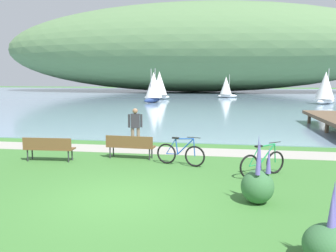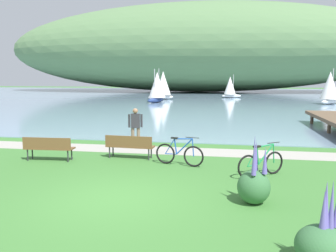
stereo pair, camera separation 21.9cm
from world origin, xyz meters
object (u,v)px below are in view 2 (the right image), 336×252
object	(u,v)px
park_bench_near_camera	(130,145)
person_at_shoreline	(135,125)
sailboat_toward_hillside	(157,87)
bicycle_leaning_near_bench	(261,163)
sailboat_mid_bay	(330,87)
sailboat_nearest_to_shore	(230,87)
sailboat_far_off	(163,85)
bicycle_beside_path	(179,154)
park_bench_further_along	(48,147)

from	to	relation	value
park_bench_near_camera	person_at_shoreline	distance (m)	1.99
sailboat_toward_hillside	bicycle_leaning_near_bench	bearing A→B (deg)	-72.38
bicycle_leaning_near_bench	sailboat_toward_hillside	bearing A→B (deg)	107.62
sailboat_mid_bay	sailboat_nearest_to_shore	bearing A→B (deg)	134.81
person_at_shoreline	sailboat_far_off	bearing A→B (deg)	98.84
person_at_shoreline	sailboat_toward_hillside	world-z (taller)	sailboat_toward_hillside
park_bench_near_camera	sailboat_toward_hillside	distance (m)	28.92
park_bench_near_camera	sailboat_far_off	xyz separation A→B (m)	(-5.33, 34.29, 1.47)
park_bench_near_camera	sailboat_nearest_to_shore	world-z (taller)	sailboat_nearest_to_shore
bicycle_beside_path	sailboat_nearest_to_shore	xyz separation A→B (m)	(1.71, 40.51, 1.23)
park_bench_near_camera	person_at_shoreline	world-z (taller)	person_at_shoreline
sailboat_nearest_to_shore	park_bench_near_camera	bearing A→B (deg)	-95.28
park_bench_further_along	sailboat_nearest_to_shore	distance (m)	41.23
park_bench_near_camera	bicycle_beside_path	bearing A→B (deg)	-18.74
bicycle_leaning_near_bench	sailboat_far_off	size ratio (longest dim) A/B	0.35
bicycle_leaning_near_bench	person_at_shoreline	xyz separation A→B (m)	(-4.91, 3.46, 0.58)
park_bench_further_along	bicycle_leaning_near_bench	distance (m)	7.44
person_at_shoreline	sailboat_far_off	world-z (taller)	sailboat_far_off
sailboat_far_off	bicycle_leaning_near_bench	bearing A→B (deg)	-74.49
bicycle_leaning_near_bench	sailboat_mid_bay	xyz separation A→B (m)	(9.92, 30.47, 1.50)
park_bench_further_along	bicycle_beside_path	world-z (taller)	bicycle_beside_path
sailboat_toward_hillside	person_at_shoreline	bearing A→B (deg)	-80.12
park_bench_further_along	sailboat_nearest_to_shore	bearing A→B (deg)	80.97
sailboat_far_off	person_at_shoreline	bearing A→B (deg)	-81.16
bicycle_beside_path	sailboat_nearest_to_shore	bearing A→B (deg)	87.58
bicycle_beside_path	sailboat_nearest_to_shore	distance (m)	40.57
bicycle_leaning_near_bench	sailboat_mid_bay	bearing A→B (deg)	71.97
bicycle_leaning_near_bench	sailboat_nearest_to_shore	bearing A→B (deg)	91.29
sailboat_toward_hillside	sailboat_far_off	size ratio (longest dim) A/B	0.95
sailboat_toward_hillside	park_bench_further_along	bearing A→B (deg)	-85.85
sailboat_nearest_to_shore	bicycle_beside_path	bearing A→B (deg)	-92.42
bicycle_leaning_near_bench	sailboat_mid_bay	size ratio (longest dim) A/B	0.37
sailboat_toward_hillside	sailboat_far_off	xyz separation A→B (m)	(-0.41, 5.82, 0.09)
park_bench_further_along	sailboat_mid_bay	size ratio (longest dim) A/B	0.46
bicycle_beside_path	sailboat_far_off	bearing A→B (deg)	101.79
bicycle_beside_path	park_bench_near_camera	bearing A→B (deg)	161.26
sailboat_nearest_to_shore	sailboat_far_off	distance (m)	10.59
bicycle_leaning_near_bench	park_bench_near_camera	bearing A→B (deg)	161.48
bicycle_beside_path	person_at_shoreline	world-z (taller)	person_at_shoreline
park_bench_near_camera	sailboat_mid_bay	distance (m)	32.40
person_at_shoreline	sailboat_mid_bay	size ratio (longest dim) A/B	0.43
sailboat_mid_bay	sailboat_toward_hillside	bearing A→B (deg)	-178.65
bicycle_leaning_near_bench	sailboat_nearest_to_shore	size ratio (longest dim) A/B	0.43
sailboat_nearest_to_shore	sailboat_toward_hillside	bearing A→B (deg)	-127.06
bicycle_beside_path	sailboat_mid_bay	distance (m)	32.18
sailboat_nearest_to_shore	sailboat_mid_bay	distance (m)	15.40
sailboat_far_off	sailboat_toward_hillside	bearing A→B (deg)	-85.96
park_bench_near_camera	sailboat_mid_bay	size ratio (longest dim) A/B	0.46
sailboat_mid_bay	park_bench_further_along	bearing A→B (deg)	-120.19
bicycle_leaning_near_bench	sailboat_nearest_to_shore	world-z (taller)	sailboat_nearest_to_shore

